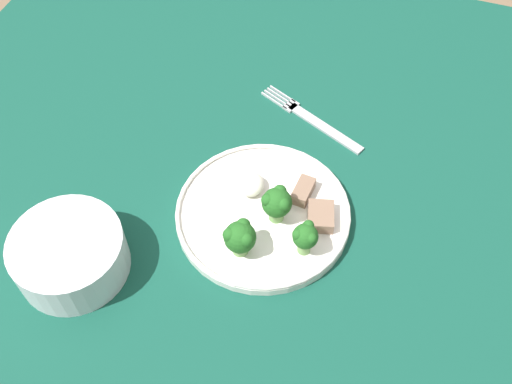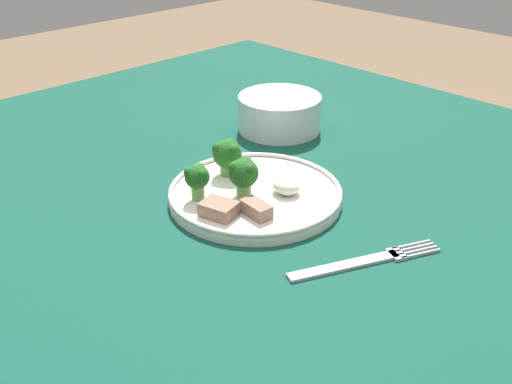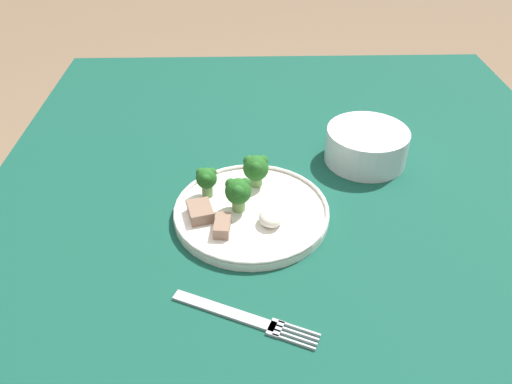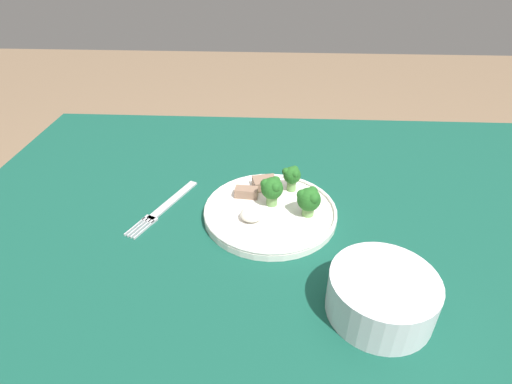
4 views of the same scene
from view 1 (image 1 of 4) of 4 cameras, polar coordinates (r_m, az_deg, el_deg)
name	(u,v)px [view 1 (image 1 of 4)]	position (r m, az deg, el deg)	size (l,w,h in m)	color
table	(208,252)	(0.89, -4.61, -5.76)	(1.21, 1.02, 0.73)	#114738
dinner_plate	(263,214)	(0.80, 0.67, -2.07)	(0.23, 0.23, 0.02)	white
fork	(312,120)	(0.92, 5.37, 6.87)	(0.09, 0.18, 0.00)	#B2B2B7
cream_bowl	(70,255)	(0.78, -17.28, -5.76)	(0.14, 0.14, 0.06)	silver
broccoli_floret_near_rim_left	(277,203)	(0.77, 2.00, -1.04)	(0.04, 0.04, 0.05)	#709E56
broccoli_floret_center_left	(305,237)	(0.75, 4.72, -4.29)	(0.03, 0.03, 0.05)	#709E56
broccoli_floret_back_left	(240,237)	(0.74, -1.53, -4.33)	(0.04, 0.04, 0.05)	#709E56
meat_slice_front_slice	(303,191)	(0.81, 4.52, 0.10)	(0.04, 0.03, 0.02)	#846651
meat_slice_middle_slice	(321,216)	(0.79, 6.18, -2.32)	(0.05, 0.04, 0.02)	#846651
sauce_dollop	(251,184)	(0.82, -0.48, 0.72)	(0.04, 0.04, 0.02)	silver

